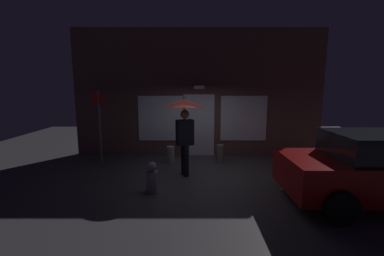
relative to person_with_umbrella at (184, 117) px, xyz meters
name	(u,v)px	position (x,y,z in m)	size (l,w,h in m)	color
ground_plane	(200,175)	(0.44, -0.03, -1.66)	(18.00, 18.00, 0.00)	#423F44
building_facade	(198,94)	(0.44, 2.32, 0.55)	(8.78, 0.48, 4.46)	brown
person_with_umbrella	(184,117)	(0.00, 0.00, 0.00)	(1.07, 1.07, 2.13)	black
street_sign_post	(99,123)	(-2.73, 1.11, -0.33)	(0.40, 0.07, 2.35)	#595B60
sidewalk_bollard	(170,155)	(-0.50, 1.20, -1.39)	(0.25, 0.25, 0.55)	#9E998E
sidewalk_bollard_2	(219,154)	(1.12, 1.20, -1.36)	(0.23, 0.23, 0.60)	slate
fire_hydrant	(151,178)	(-0.74, -1.18, -1.33)	(0.28, 0.28, 0.73)	gray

